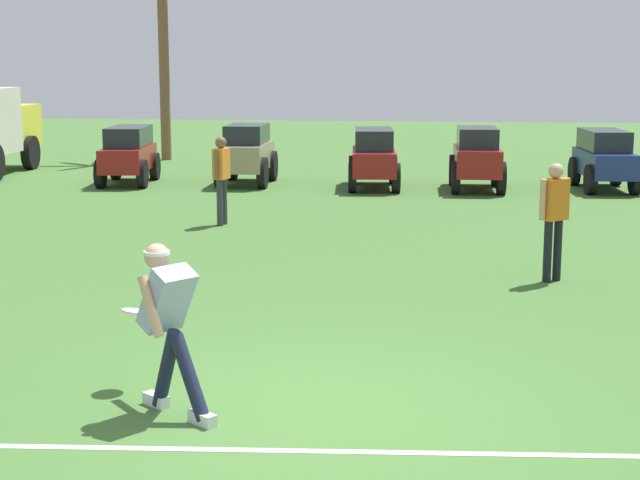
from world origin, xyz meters
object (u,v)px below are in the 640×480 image
Objects in this scene: frisbee_in_flight at (136,312)px; parked_car_slot_c at (374,156)px; parked_car_slot_b at (247,153)px; parked_car_slot_a at (128,153)px; teammate_near_sideline at (554,211)px; palm_tree_far_left at (164,39)px; frisbee_thrower at (168,319)px; parked_car_slot_e at (604,158)px; teammate_midfield at (221,172)px; parked_car_slot_d at (477,157)px.

frisbee_in_flight is 0.15× the size of parked_car_slot_c.
parked_car_slot_b is at bearing 97.49° from frisbee_in_flight.
frisbee_in_flight is 15.01m from parked_car_slot_a.
frisbee_in_flight is 0.24× the size of teammate_near_sideline.
palm_tree_far_left reaches higher than parked_car_slot_a.
teammate_near_sideline is (3.65, 5.39, 0.15)m from frisbee_thrower.
parked_car_slot_a is 1.01× the size of parked_car_slot_c.
parked_car_slot_a is (-5.18, 14.86, -0.07)m from frisbee_thrower.
parked_car_slot_b is at bearing -179.90° from parked_car_slot_e.
teammate_midfield is (-5.31, 3.88, 0.00)m from teammate_near_sideline.
teammate_near_sideline and teammate_midfield have the same top height.
teammate_midfield is 0.66× the size of parked_car_slot_b.
palm_tree_far_left reaches higher than teammate_midfield.
parked_car_slot_e reaches higher than frisbee_in_flight.
teammate_midfield is 0.63× the size of parked_car_slot_e.
parked_car_slot_e is at bearing 77.50° from teammate_near_sideline.
parked_car_slot_d is (2.96, 14.72, -0.05)m from frisbee_thrower.
parked_car_slot_e is (5.17, 0.31, 0.00)m from parked_car_slot_c.
parked_car_slot_b is 8.18m from parked_car_slot_e.
parked_car_slot_d is 0.44× the size of palm_tree_far_left.
teammate_midfield reaches higher than frisbee_thrower.
frisbee_thrower is 0.26× the size of palm_tree_far_left.
frisbee_in_flight is 14.23m from parked_car_slot_c.
parked_car_slot_a reaches higher than frisbee_in_flight.
teammate_midfield reaches higher than parked_car_slot_e.
parked_car_slot_d reaches higher than frisbee_in_flight.
palm_tree_far_left reaches higher than parked_car_slot_b.
teammate_near_sideline is at bearing -47.02° from parked_car_slot_a.
palm_tree_far_left is at bearing 154.94° from parked_car_slot_e.
palm_tree_far_left is (-0.68, 5.69, 2.77)m from parked_car_slot_a.
teammate_midfield is 0.66× the size of parked_car_slot_d.
teammate_midfield is 0.62× the size of parked_car_slot_a.
palm_tree_far_left is at bearing 110.40° from teammate_midfield.
teammate_near_sideline is 1.00× the size of teammate_midfield.
frisbee_in_flight is 0.15× the size of parked_car_slot_a.
parked_car_slot_e is (8.18, 0.01, -0.02)m from parked_car_slot_b.
parked_car_slot_c is (3.00, -0.29, -0.02)m from parked_car_slot_b.
teammate_near_sideline is 6.58m from teammate_midfield.
parked_car_slot_d is at bearing -1.05° from parked_car_slot_a.
parked_car_slot_a and parked_car_slot_e have the same top height.
teammate_midfield is at bearing -57.85° from parked_car_slot_a.
palm_tree_far_left reaches higher than teammate_near_sideline.
teammate_near_sideline reaches higher than parked_car_slot_a.
teammate_midfield is 0.29× the size of palm_tree_far_left.
parked_car_slot_b and parked_car_slot_d have the same top height.
frisbee_in_flight is 0.16× the size of parked_car_slot_d.
frisbee_thrower is 0.78m from frisbee_in_flight.
parked_car_slot_e is at bearing 0.10° from parked_car_slot_b.
frisbee_in_flight is at bearing -74.88° from palm_tree_far_left.
parked_car_slot_e is at bearing 3.39° from parked_car_slot_c.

